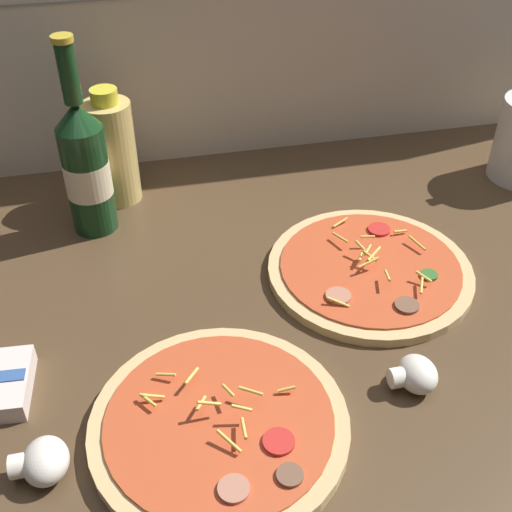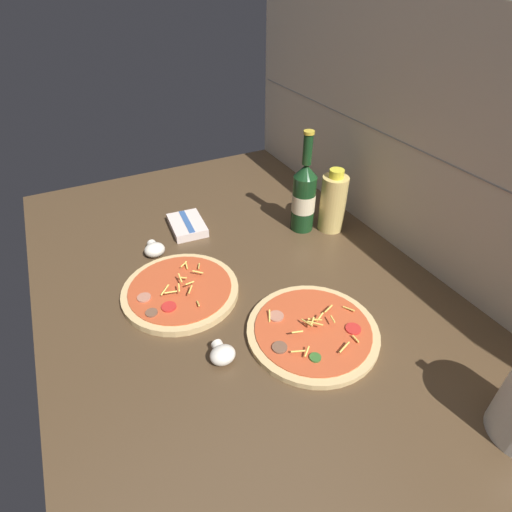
{
  "view_description": "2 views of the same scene",
  "coord_description": "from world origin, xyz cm",
  "px_view_note": "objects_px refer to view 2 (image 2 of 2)",
  "views": [
    {
      "loc": [
        -16.78,
        -54.72,
        58.28
      ],
      "look_at": [
        -3.34,
        5.28,
        10.13
      ],
      "focal_mm": 45.0,
      "sensor_mm": 36.0,
      "label": 1
    },
    {
      "loc": [
        58.69,
        -28.79,
        65.87
      ],
      "look_at": [
        -7.57,
        4.56,
        10.08
      ],
      "focal_mm": 28.0,
      "sensor_mm": 36.0,
      "label": 2
    }
  ],
  "objects_px": {
    "mushroom_right": "(154,249)",
    "mushroom_left": "(222,354)",
    "beer_bottle": "(304,196)",
    "dish_towel": "(187,225)",
    "oil_bottle": "(333,202)",
    "pizza_near": "(180,291)",
    "pizza_far": "(313,331)"
  },
  "relations": [
    {
      "from": "beer_bottle",
      "to": "dish_towel",
      "type": "xyz_separation_m",
      "value": [
        -0.14,
        -0.3,
        -0.09
      ]
    },
    {
      "from": "pizza_far",
      "to": "oil_bottle",
      "type": "distance_m",
      "value": 0.43
    },
    {
      "from": "oil_bottle",
      "to": "dish_towel",
      "type": "relative_size",
      "value": 1.33
    },
    {
      "from": "beer_bottle",
      "to": "pizza_far",
      "type": "bearing_deg",
      "value": -28.73
    },
    {
      "from": "mushroom_left",
      "to": "mushroom_right",
      "type": "height_order",
      "value": "mushroom_right"
    },
    {
      "from": "pizza_far",
      "to": "beer_bottle",
      "type": "xyz_separation_m",
      "value": [
        -0.36,
        0.2,
        0.1
      ]
    },
    {
      "from": "mushroom_right",
      "to": "mushroom_left",
      "type": "bearing_deg",
      "value": 3.61
    },
    {
      "from": "oil_bottle",
      "to": "pizza_far",
      "type": "bearing_deg",
      "value": -40.06
    },
    {
      "from": "pizza_far",
      "to": "mushroom_right",
      "type": "bearing_deg",
      "value": -152.3
    },
    {
      "from": "oil_bottle",
      "to": "beer_bottle",
      "type": "bearing_deg",
      "value": -117.02
    },
    {
      "from": "pizza_near",
      "to": "oil_bottle",
      "type": "height_order",
      "value": "oil_bottle"
    },
    {
      "from": "mushroom_right",
      "to": "dish_towel",
      "type": "height_order",
      "value": "mushroom_right"
    },
    {
      "from": "beer_bottle",
      "to": "dish_towel",
      "type": "relative_size",
      "value": 2.08
    },
    {
      "from": "pizza_near",
      "to": "dish_towel",
      "type": "bearing_deg",
      "value": 157.85
    },
    {
      "from": "pizza_near",
      "to": "beer_bottle",
      "type": "bearing_deg",
      "value": 105.96
    },
    {
      "from": "beer_bottle",
      "to": "oil_bottle",
      "type": "height_order",
      "value": "beer_bottle"
    },
    {
      "from": "pizza_near",
      "to": "beer_bottle",
      "type": "xyz_separation_m",
      "value": [
        -0.12,
        0.4,
        0.09
      ]
    },
    {
      "from": "pizza_far",
      "to": "beer_bottle",
      "type": "distance_m",
      "value": 0.42
    },
    {
      "from": "oil_bottle",
      "to": "mushroom_right",
      "type": "relative_size",
      "value": 3.24
    },
    {
      "from": "pizza_far",
      "to": "mushroom_right",
      "type": "xyz_separation_m",
      "value": [
        -0.42,
        -0.22,
        0.01
      ]
    },
    {
      "from": "pizza_far",
      "to": "mushroom_left",
      "type": "distance_m",
      "value": 0.2
    },
    {
      "from": "beer_bottle",
      "to": "dish_towel",
      "type": "bearing_deg",
      "value": -115.72
    },
    {
      "from": "oil_bottle",
      "to": "pizza_near",
      "type": "bearing_deg",
      "value": -80.71
    },
    {
      "from": "pizza_near",
      "to": "beer_bottle",
      "type": "relative_size",
      "value": 0.95
    },
    {
      "from": "pizza_far",
      "to": "dish_towel",
      "type": "bearing_deg",
      "value": -168.53
    },
    {
      "from": "pizza_near",
      "to": "mushroom_right",
      "type": "bearing_deg",
      "value": -175.99
    },
    {
      "from": "beer_bottle",
      "to": "dish_towel",
      "type": "height_order",
      "value": "beer_bottle"
    },
    {
      "from": "mushroom_right",
      "to": "beer_bottle",
      "type": "bearing_deg",
      "value": 81.78
    },
    {
      "from": "mushroom_left",
      "to": "mushroom_right",
      "type": "relative_size",
      "value": 0.96
    },
    {
      "from": "pizza_far",
      "to": "mushroom_left",
      "type": "xyz_separation_m",
      "value": [
        -0.02,
        -0.2,
        0.01
      ]
    },
    {
      "from": "mushroom_left",
      "to": "dish_towel",
      "type": "distance_m",
      "value": 0.49
    },
    {
      "from": "mushroom_right",
      "to": "dish_towel",
      "type": "xyz_separation_m",
      "value": [
        -0.08,
        0.12,
        -0.01
      ]
    }
  ]
}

